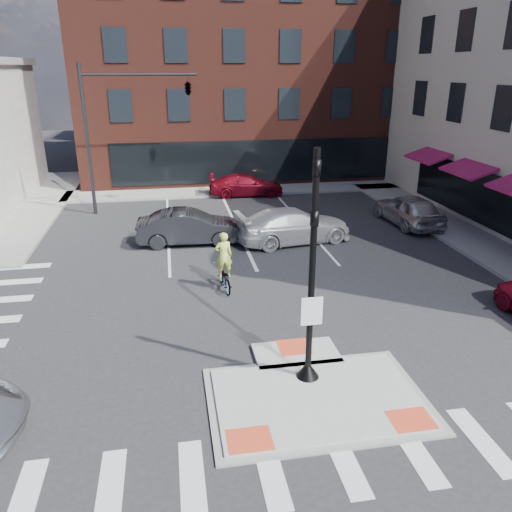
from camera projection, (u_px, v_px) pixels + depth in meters
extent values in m
plane|color=#28282B|center=(312.00, 389.00, 12.85)|extent=(120.00, 120.00, 0.00)
cube|color=gray|center=(317.00, 400.00, 12.38)|extent=(5.40, 3.60, 0.06)
cube|color=#A8A8A3|center=(317.00, 399.00, 12.37)|extent=(5.00, 3.20, 0.12)
cube|color=#A8A8A3|center=(296.00, 354.00, 14.30)|extent=(2.40, 1.40, 0.12)
cube|color=#E84A29|center=(249.00, 439.00, 10.94)|extent=(1.00, 0.80, 0.01)
cube|color=#E84A29|center=(411.00, 420.00, 11.55)|extent=(1.00, 0.80, 0.01)
cube|color=#E84A29|center=(294.00, 347.00, 14.56)|extent=(0.90, 0.90, 0.01)
cube|color=gray|center=(39.00, 206.00, 29.46)|extent=(3.00, 20.00, 0.15)
cube|color=gray|center=(472.00, 239.00, 23.78)|extent=(3.00, 24.00, 0.15)
cube|color=gray|center=(265.00, 189.00, 33.57)|extent=(26.00, 3.00, 0.15)
cube|color=#53221A|center=(242.00, 71.00, 40.14)|extent=(24.00, 18.00, 15.00)
cube|color=black|center=(262.00, 161.00, 33.87)|extent=(20.00, 0.12, 2.80)
cube|color=black|center=(501.00, 205.00, 23.40)|extent=(0.12, 16.00, 2.60)
cube|color=#B11758|center=(492.00, 177.00, 22.81)|extent=(1.46, 3.00, 0.58)
cube|color=#B11758|center=(428.00, 156.00, 28.33)|extent=(1.46, 3.00, 0.58)
cube|color=slate|center=(158.00, 92.00, 58.30)|extent=(10.00, 12.00, 10.00)
cube|color=brown|center=(264.00, 82.00, 61.90)|extent=(12.00, 12.00, 12.00)
cone|color=black|center=(308.00, 369.00, 13.10)|extent=(0.60, 0.60, 0.45)
cylinder|color=black|center=(312.00, 268.00, 12.08)|extent=(0.16, 0.16, 5.80)
cube|color=white|center=(312.00, 311.00, 12.36)|extent=(0.55, 0.04, 0.75)
imported|color=black|center=(316.00, 183.00, 11.34)|extent=(0.18, 0.22, 1.10)
imported|color=black|center=(314.00, 233.00, 11.76)|extent=(0.18, 0.22, 1.10)
cylinder|color=black|center=(87.00, 142.00, 26.79)|extent=(0.20, 0.20, 8.00)
cylinder|color=black|center=(139.00, 75.00, 26.07)|extent=(6.00, 0.14, 0.14)
imported|color=black|center=(188.00, 86.00, 26.69)|extent=(0.48, 2.24, 0.90)
imported|color=silver|center=(294.00, 226.00, 23.41)|extent=(5.82, 3.16, 1.60)
imported|color=#28282D|center=(189.00, 227.00, 23.19)|extent=(4.90, 1.90, 1.59)
imported|color=#B8B9C0|center=(408.00, 210.00, 25.97)|extent=(2.26, 4.91, 1.63)
imported|color=maroon|center=(246.00, 185.00, 32.00)|extent=(4.82, 2.14, 1.37)
imported|color=#3F3F44|center=(224.00, 277.00, 18.52)|extent=(0.80, 1.81, 0.92)
imported|color=#D6F857|center=(224.00, 255.00, 18.21)|extent=(0.68, 0.49, 1.76)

